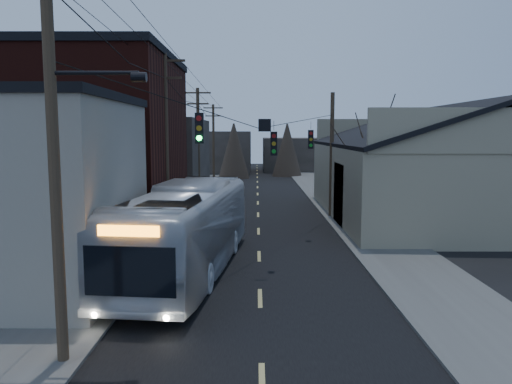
{
  "coord_description": "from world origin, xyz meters",
  "views": [
    {
      "loc": [
        -0.14,
        -8.98,
        5.8
      ],
      "look_at": [
        -0.15,
        14.57,
        3.0
      ],
      "focal_mm": 35.0,
      "sensor_mm": 36.0,
      "label": 1
    }
  ],
  "objects": [
    {
      "name": "bus",
      "position": [
        -3.0,
        11.23,
        1.84
      ],
      "size": [
        4.53,
        13.49,
        3.69
      ],
      "primitive_type": "imported",
      "rotation": [
        0.0,
        0.0,
        3.03
      ],
      "color": "#B3B7C0",
      "rests_on": "ground"
    },
    {
      "name": "building_far_left",
      "position": [
        -6.0,
        65.0,
        3.0
      ],
      "size": [
        10.0,
        12.0,
        6.0
      ],
      "primitive_type": "cube",
      "color": "#302B26",
      "rests_on": "ground"
    },
    {
      "name": "building_far_right",
      "position": [
        7.0,
        70.0,
        2.5
      ],
      "size": [
        12.0,
        14.0,
        5.0
      ],
      "primitive_type": "cube",
      "color": "#302B26",
      "rests_on": "ground"
    },
    {
      "name": "warehouse",
      "position": [
        13.0,
        25.0,
        2.7
      ],
      "size": [
        16.16,
        20.6,
        7.73
      ],
      "color": "gray",
      "rests_on": "ground"
    },
    {
      "name": "parked_car",
      "position": [
        -4.3,
        33.27,
        0.69
      ],
      "size": [
        1.74,
        4.27,
        1.38
      ],
      "primitive_type": "imported",
      "rotation": [
        0.0,
        0.0,
        -0.07
      ],
      "color": "#A0A2A7",
      "rests_on": "ground"
    },
    {
      "name": "sidewalk_left",
      "position": [
        -6.5,
        30.0,
        0.06
      ],
      "size": [
        4.0,
        110.0,
        0.12
      ],
      "primitive_type": "cube",
      "color": "#474744",
      "rests_on": "ground"
    },
    {
      "name": "road_surface",
      "position": [
        0.0,
        30.0,
        0.01
      ],
      "size": [
        9.0,
        110.0,
        0.02
      ],
      "primitive_type": "cube",
      "color": "black",
      "rests_on": "ground"
    },
    {
      "name": "utility_lines",
      "position": [
        -3.11,
        24.14,
        4.95
      ],
      "size": [
        11.24,
        45.28,
        10.5
      ],
      "color": "#382B1E",
      "rests_on": "ground"
    },
    {
      "name": "building_clapboard",
      "position": [
        -9.0,
        9.0,
        3.5
      ],
      "size": [
        8.0,
        8.0,
        7.0
      ],
      "primitive_type": "cube",
      "color": "gray",
      "rests_on": "ground"
    },
    {
      "name": "building_brick",
      "position": [
        -10.0,
        20.0,
        5.0
      ],
      "size": [
        10.0,
        12.0,
        10.0
      ],
      "primitive_type": "cube",
      "color": "#330F0B",
      "rests_on": "ground"
    },
    {
      "name": "building_left_far",
      "position": [
        -9.5,
        36.0,
        3.5
      ],
      "size": [
        9.0,
        14.0,
        7.0
      ],
      "primitive_type": "cube",
      "color": "#302B26",
      "rests_on": "ground"
    },
    {
      "name": "sidewalk_right",
      "position": [
        6.5,
        30.0,
        0.06
      ],
      "size": [
        4.0,
        110.0,
        0.12
      ],
      "primitive_type": "cube",
      "color": "#474744",
      "rests_on": "ground"
    },
    {
      "name": "bare_tree",
      "position": [
        6.5,
        20.0,
        3.6
      ],
      "size": [
        0.4,
        0.4,
        7.2
      ],
      "primitive_type": "cone",
      "color": "black",
      "rests_on": "ground"
    }
  ]
}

